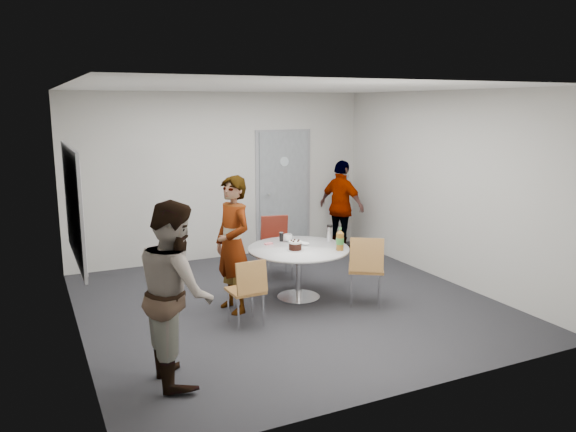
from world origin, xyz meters
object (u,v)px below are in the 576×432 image
chair_near_right (366,264)px  chair_far (276,240)px  person_main (233,245)px  door (283,192)px  table (300,254)px  person_right (342,206)px  whiteboard (73,204)px  person_left (176,292)px  chair_near_left (248,286)px

chair_near_right → chair_far: chair_near_right is taller
chair_near_right → person_main: bearing=-168.3°
chair_far → door: bearing=-108.5°
table → chair_near_right: size_ratio=1.45×
table → chair_far: table is taller
person_right → whiteboard: bearing=92.3°
person_left → chair_near_right: bearing=-71.0°
whiteboard → person_right: (4.41, 1.75, -0.66)m
whiteboard → chair_far: 3.12m
door → table: size_ratio=1.62×
chair_near_left → chair_near_right: chair_near_right is taller
door → chair_near_right: (-0.25, -2.99, -0.47)m
chair_far → person_main: size_ratio=0.53×
chair_far → person_left: bearing=60.3°
whiteboard → person_left: 1.81m
table → person_main: 0.97m
chair_far → chair_near_left: bearing=67.2°
person_left → person_right: size_ratio=1.07×
whiteboard → chair_far: bearing=18.8°
person_left → person_right: 4.97m
whiteboard → person_left: bearing=-65.7°
whiteboard → person_right: size_ratio=1.20×
door → person_left: size_ratio=1.26×
chair_near_left → person_left: 1.39m
table → whiteboard: bearing=178.3°
whiteboard → person_left: size_ratio=1.13×
chair_near_right → door: bearing=117.5°
table → chair_far: (0.12, 1.04, -0.05)m
whiteboard → person_right: bearing=21.6°
person_right → door: bearing=38.6°
person_main → chair_near_left: bearing=-14.6°
table → chair_near_right: table is taller
table → door: bearing=70.1°
door → chair_far: size_ratio=2.38×
chair_near_left → chair_far: size_ratio=0.89×
chair_far → person_right: (1.58, 0.79, 0.25)m
chair_far → table: bearing=94.0°
door → person_left: door is taller
chair_near_right → person_left: bearing=-129.8°
table → chair_near_left: table is taller
table → person_left: person_left is taller
chair_near_right → person_right: size_ratio=0.58×
door → person_right: bearing=-32.0°
table → person_main: bearing=-177.3°
door → table: (-0.85, -2.36, -0.43)m
chair_near_left → chair_near_right: (1.58, -0.01, 0.07)m
person_main → person_left: size_ratio=1.00×
door → chair_near_right: bearing=-94.8°
chair_near_right → chair_far: size_ratio=1.02×
person_main → person_right: bearing=113.8°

